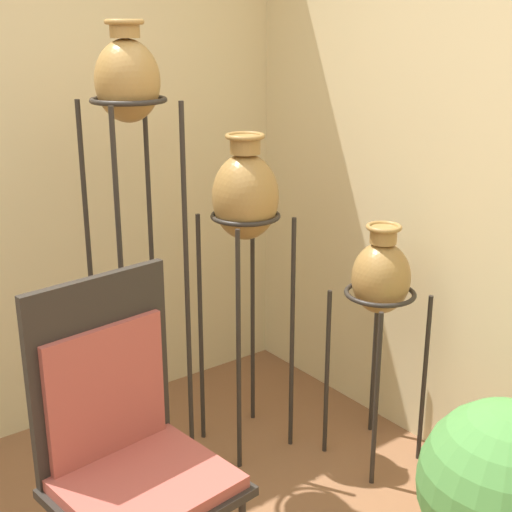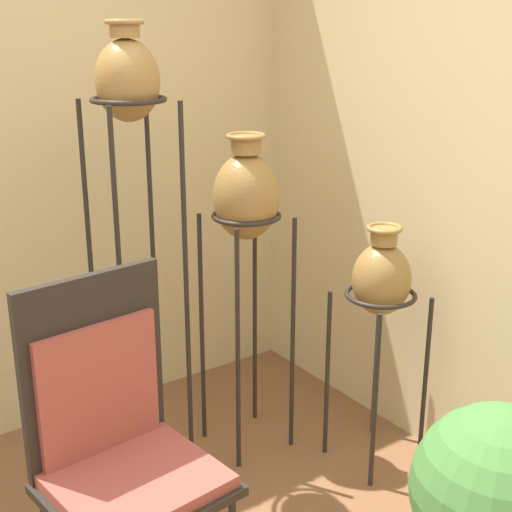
{
  "view_description": "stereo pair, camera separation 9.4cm",
  "coord_description": "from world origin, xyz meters",
  "px_view_note": "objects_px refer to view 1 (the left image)",
  "views": [
    {
      "loc": [
        -0.63,
        -1.3,
        1.86
      ],
      "look_at": [
        1.05,
        0.92,
        0.94
      ],
      "focal_mm": 50.0,
      "sensor_mm": 36.0,
      "label": 1
    },
    {
      "loc": [
        -0.55,
        -1.36,
        1.86
      ],
      "look_at": [
        1.05,
        0.92,
        0.94
      ],
      "focal_mm": 50.0,
      "sensor_mm": 36.0,
      "label": 2
    }
  ],
  "objects_px": {
    "potted_plant": "(503,498)",
    "vase_stand_tall": "(129,106)",
    "vase_stand_short": "(381,282)",
    "chair": "(126,440)",
    "vase_stand_medium": "(245,203)"
  },
  "relations": [
    {
      "from": "potted_plant",
      "to": "chair",
      "type": "bearing_deg",
      "value": 143.39
    },
    {
      "from": "vase_stand_medium",
      "to": "vase_stand_short",
      "type": "distance_m",
      "value": 0.65
    },
    {
      "from": "potted_plant",
      "to": "vase_stand_short",
      "type": "bearing_deg",
      "value": 71.26
    },
    {
      "from": "chair",
      "to": "potted_plant",
      "type": "xyz_separation_m",
      "value": [
        0.97,
        -0.72,
        -0.22
      ]
    },
    {
      "from": "vase_stand_tall",
      "to": "vase_stand_medium",
      "type": "relative_size",
      "value": 1.31
    },
    {
      "from": "potted_plant",
      "to": "vase_stand_tall",
      "type": "bearing_deg",
      "value": 112.07
    },
    {
      "from": "vase_stand_short",
      "to": "potted_plant",
      "type": "relative_size",
      "value": 1.49
    },
    {
      "from": "vase_stand_tall",
      "to": "vase_stand_short",
      "type": "xyz_separation_m",
      "value": [
        0.84,
        -0.53,
        -0.73
      ]
    },
    {
      "from": "vase_stand_short",
      "to": "chair",
      "type": "height_order",
      "value": "chair"
    },
    {
      "from": "vase_stand_medium",
      "to": "potted_plant",
      "type": "distance_m",
      "value": 1.47
    },
    {
      "from": "vase_stand_short",
      "to": "vase_stand_medium",
      "type": "bearing_deg",
      "value": 131.46
    },
    {
      "from": "vase_stand_tall",
      "to": "vase_stand_short",
      "type": "height_order",
      "value": "vase_stand_tall"
    },
    {
      "from": "vase_stand_medium",
      "to": "potted_plant",
      "type": "relative_size",
      "value": 1.97
    },
    {
      "from": "chair",
      "to": "vase_stand_medium",
      "type": "bearing_deg",
      "value": 26.18
    },
    {
      "from": "vase_stand_tall",
      "to": "chair",
      "type": "bearing_deg",
      "value": -121.84
    }
  ]
}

